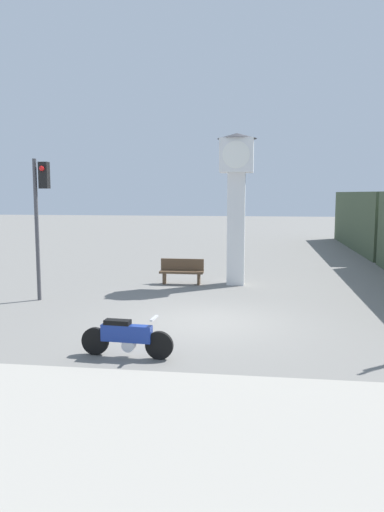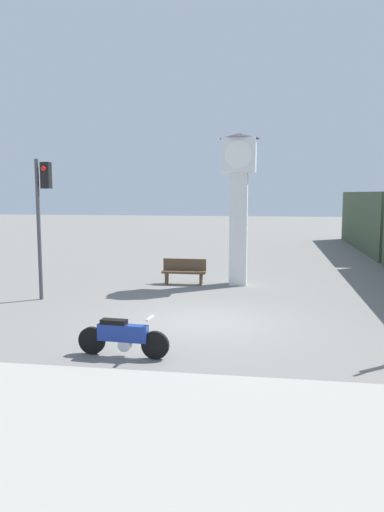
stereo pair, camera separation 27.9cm
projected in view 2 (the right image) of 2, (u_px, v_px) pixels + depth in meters
The scene contains 6 objects.
ground_plane at pixel (205, 322), 12.95m from camera, with size 120.00×120.00×0.00m, color slate.
sidewalk_strip at pixel (130, 463), 6.10m from camera, with size 36.00×6.00×0.10m.
motorcycle at pixel (123, 337), 10.18m from camera, with size 1.95×0.42×0.86m.
clock_tower at pixel (239, 186), 17.87m from camera, with size 1.42×1.42×5.44m.
traffic_light at pixel (42, 204), 15.33m from camera, with size 0.50×0.35×4.36m.
bench at pixel (184, 271), 18.34m from camera, with size 1.60×0.44×0.92m.
Camera 2 is at (1.64, -12.53, 3.33)m, focal length 35.00 mm.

